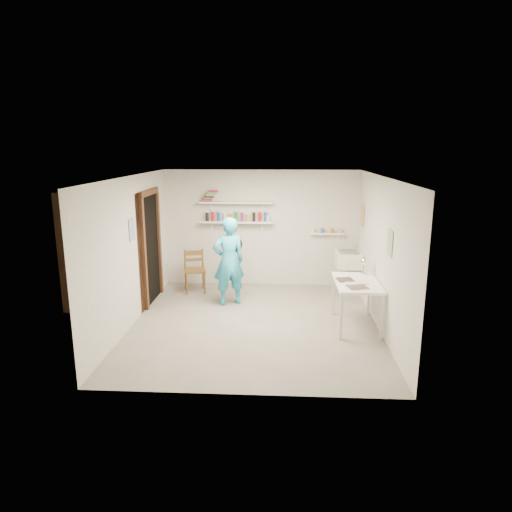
# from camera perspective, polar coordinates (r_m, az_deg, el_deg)

# --- Properties ---
(floor) EXTENTS (4.00, 4.50, 0.02)m
(floor) POSITION_cam_1_polar(r_m,az_deg,el_deg) (7.65, -0.17, -8.45)
(floor) COLOR slate
(floor) RESTS_ON ground
(ceiling) EXTENTS (4.00, 4.50, 0.02)m
(ceiling) POSITION_cam_1_polar(r_m,az_deg,el_deg) (7.11, -0.18, 9.96)
(ceiling) COLOR silver
(ceiling) RESTS_ON wall_back
(wall_back) EXTENTS (4.00, 0.02, 2.40)m
(wall_back) POSITION_cam_1_polar(r_m,az_deg,el_deg) (9.49, 0.63, 3.49)
(wall_back) COLOR silver
(wall_back) RESTS_ON ground
(wall_front) EXTENTS (4.00, 0.02, 2.40)m
(wall_front) POSITION_cam_1_polar(r_m,az_deg,el_deg) (5.11, -1.67, -5.30)
(wall_front) COLOR silver
(wall_front) RESTS_ON ground
(wall_left) EXTENTS (0.02, 4.50, 2.40)m
(wall_left) POSITION_cam_1_polar(r_m,az_deg,el_deg) (7.66, -15.35, 0.59)
(wall_left) COLOR silver
(wall_left) RESTS_ON ground
(wall_right) EXTENTS (0.02, 4.50, 2.40)m
(wall_right) POSITION_cam_1_polar(r_m,az_deg,el_deg) (7.44, 15.47, 0.21)
(wall_right) COLOR silver
(wall_right) RESTS_ON ground
(doorway_recess) EXTENTS (0.02, 0.90, 2.00)m
(doorway_recess) POSITION_cam_1_polar(r_m,az_deg,el_deg) (8.68, -12.99, 0.85)
(doorway_recess) COLOR black
(doorway_recess) RESTS_ON wall_left
(corridor_box) EXTENTS (1.40, 1.50, 2.10)m
(corridor_box) POSITION_cam_1_polar(r_m,az_deg,el_deg) (8.89, -17.41, 1.20)
(corridor_box) COLOR brown
(corridor_box) RESTS_ON ground
(door_lintel) EXTENTS (0.06, 1.05, 0.10)m
(door_lintel) POSITION_cam_1_polar(r_m,az_deg,el_deg) (8.51, -13.23, 7.76)
(door_lintel) COLOR brown
(door_lintel) RESTS_ON wall_left
(door_jamb_near) EXTENTS (0.06, 0.10, 2.00)m
(door_jamb_near) POSITION_cam_1_polar(r_m,az_deg,el_deg) (8.21, -13.81, 0.08)
(door_jamb_near) COLOR brown
(door_jamb_near) RESTS_ON ground
(door_jamb_far) EXTENTS (0.06, 0.10, 2.00)m
(door_jamb_far) POSITION_cam_1_polar(r_m,az_deg,el_deg) (9.14, -12.02, 1.53)
(door_jamb_far) COLOR brown
(door_jamb_far) RESTS_ON ground
(shelf_lower) EXTENTS (1.50, 0.22, 0.03)m
(shelf_lower) POSITION_cam_1_polar(r_m,az_deg,el_deg) (9.38, -2.47, 4.28)
(shelf_lower) COLOR white
(shelf_lower) RESTS_ON wall_back
(shelf_upper) EXTENTS (1.50, 0.22, 0.03)m
(shelf_upper) POSITION_cam_1_polar(r_m,az_deg,el_deg) (9.32, -2.49, 6.71)
(shelf_upper) COLOR white
(shelf_upper) RESTS_ON wall_back
(ledge_shelf) EXTENTS (0.70, 0.14, 0.03)m
(ledge_shelf) POSITION_cam_1_polar(r_m,az_deg,el_deg) (9.46, 8.81, 2.80)
(ledge_shelf) COLOR white
(ledge_shelf) RESTS_ON wall_back
(poster_left) EXTENTS (0.01, 0.28, 0.36)m
(poster_left) POSITION_cam_1_polar(r_m,az_deg,el_deg) (7.64, -15.24, 3.23)
(poster_left) COLOR #334C7F
(poster_left) RESTS_ON wall_left
(poster_right_a) EXTENTS (0.01, 0.34, 0.42)m
(poster_right_a) POSITION_cam_1_polar(r_m,az_deg,el_deg) (9.11, 13.14, 4.95)
(poster_right_a) COLOR #995933
(poster_right_a) RESTS_ON wall_right
(poster_right_b) EXTENTS (0.01, 0.30, 0.38)m
(poster_right_b) POSITION_cam_1_polar(r_m,az_deg,el_deg) (6.85, 16.39, 1.60)
(poster_right_b) COLOR #3F724C
(poster_right_b) RESTS_ON wall_right
(belfast_sink) EXTENTS (0.48, 0.60, 0.30)m
(belfast_sink) POSITION_cam_1_polar(r_m,az_deg,el_deg) (9.14, 11.49, -0.38)
(belfast_sink) COLOR white
(belfast_sink) RESTS_ON wall_right
(man) EXTENTS (0.70, 0.60, 1.63)m
(man) POSITION_cam_1_polar(r_m,az_deg,el_deg) (8.32, -3.43, -0.67)
(man) COLOR #28A0CA
(man) RESTS_ON ground
(wall_clock) EXTENTS (0.28, 0.15, 0.29)m
(wall_clock) POSITION_cam_1_polar(r_m,az_deg,el_deg) (8.45, -2.70, 1.44)
(wall_clock) COLOR #CBCC8B
(wall_clock) RESTS_ON man
(wooden_chair) EXTENTS (0.50, 0.49, 0.89)m
(wooden_chair) POSITION_cam_1_polar(r_m,az_deg,el_deg) (9.20, -7.67, -1.79)
(wooden_chair) COLOR brown
(wooden_chair) RESTS_ON ground
(work_table) EXTENTS (0.68, 1.14, 0.76)m
(work_table) POSITION_cam_1_polar(r_m,az_deg,el_deg) (7.55, 12.40, -5.92)
(work_table) COLOR white
(work_table) RESTS_ON ground
(desk_lamp) EXTENTS (0.14, 0.14, 0.14)m
(desk_lamp) POSITION_cam_1_polar(r_m,az_deg,el_deg) (7.84, 13.46, -0.67)
(desk_lamp) COLOR silver
(desk_lamp) RESTS_ON work_table
(spray_cans) EXTENTS (1.34, 0.06, 0.17)m
(spray_cans) POSITION_cam_1_polar(r_m,az_deg,el_deg) (9.36, -2.48, 4.89)
(spray_cans) COLOR black
(spray_cans) RESTS_ON shelf_lower
(book_stack) EXTENTS (0.32, 0.14, 0.22)m
(book_stack) POSITION_cam_1_polar(r_m,az_deg,el_deg) (9.37, -5.75, 7.47)
(book_stack) COLOR red
(book_stack) RESTS_ON shelf_upper
(ledge_pots) EXTENTS (0.48, 0.07, 0.09)m
(ledge_pots) POSITION_cam_1_polar(r_m,az_deg,el_deg) (9.45, 8.82, 3.16)
(ledge_pots) COLOR silver
(ledge_pots) RESTS_ON ledge_shelf
(papers) EXTENTS (0.30, 0.22, 0.02)m
(papers) POSITION_cam_1_polar(r_m,az_deg,el_deg) (7.43, 12.55, -3.09)
(papers) COLOR silver
(papers) RESTS_ON work_table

